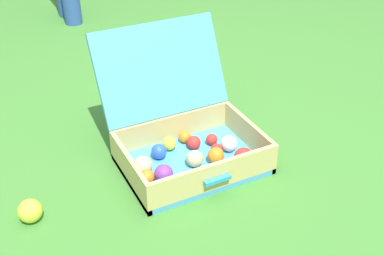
% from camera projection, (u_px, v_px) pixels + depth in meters
% --- Properties ---
extents(ground_plane, '(16.00, 16.00, 0.00)m').
position_uv_depth(ground_plane, '(184.00, 159.00, 2.07)').
color(ground_plane, '#3D7A2D').
extents(open_suitcase, '(0.57, 0.62, 0.50)m').
position_uv_depth(open_suitcase, '(184.00, 136.00, 2.02)').
color(open_suitcase, '#4799C6').
rests_on(open_suitcase, ground).
extents(stray_ball_on_grass, '(0.09, 0.09, 0.09)m').
position_uv_depth(stray_ball_on_grass, '(30.00, 211.00, 1.73)').
color(stray_ball_on_grass, '#CCDB38').
rests_on(stray_ball_on_grass, ground).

